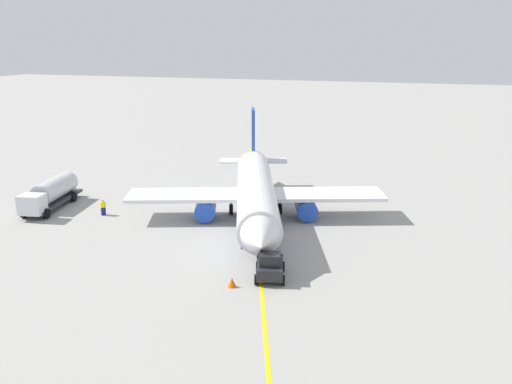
{
  "coord_description": "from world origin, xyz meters",
  "views": [
    {
      "loc": [
        51.25,
        17.15,
        17.92
      ],
      "look_at": [
        0.0,
        0.0,
        3.0
      ],
      "focal_mm": 38.65,
      "sensor_mm": 36.0,
      "label": 1
    }
  ],
  "objects_px": {
    "fuel_tanker": "(51,193)",
    "refueling_worker": "(103,208)",
    "airplane": "(256,193)",
    "safety_cone_nose": "(232,282)",
    "pushback_tug": "(270,266)"
  },
  "relations": [
    {
      "from": "safety_cone_nose",
      "to": "airplane",
      "type": "bearing_deg",
      "value": -167.76
    },
    {
      "from": "safety_cone_nose",
      "to": "fuel_tanker",
      "type": "bearing_deg",
      "value": -115.64
    },
    {
      "from": "airplane",
      "to": "safety_cone_nose",
      "type": "bearing_deg",
      "value": 12.24
    },
    {
      "from": "pushback_tug",
      "to": "safety_cone_nose",
      "type": "distance_m",
      "value": 3.36
    },
    {
      "from": "fuel_tanker",
      "to": "pushback_tug",
      "type": "xyz_separation_m",
      "value": [
        10.1,
        28.31,
        -0.72
      ]
    },
    {
      "from": "fuel_tanker",
      "to": "safety_cone_nose",
      "type": "bearing_deg",
      "value": 64.36
    },
    {
      "from": "pushback_tug",
      "to": "safety_cone_nose",
      "type": "xyz_separation_m",
      "value": [
        2.41,
        -2.26,
        -0.64
      ]
    },
    {
      "from": "airplane",
      "to": "pushback_tug",
      "type": "height_order",
      "value": "airplane"
    },
    {
      "from": "fuel_tanker",
      "to": "refueling_worker",
      "type": "height_order",
      "value": "fuel_tanker"
    },
    {
      "from": "airplane",
      "to": "pushback_tug",
      "type": "distance_m",
      "value": 15.03
    },
    {
      "from": "refueling_worker",
      "to": "fuel_tanker",
      "type": "bearing_deg",
      "value": -92.56
    },
    {
      "from": "airplane",
      "to": "refueling_worker",
      "type": "xyz_separation_m",
      "value": [
        3.98,
        -15.75,
        -1.9
      ]
    },
    {
      "from": "fuel_tanker",
      "to": "refueling_worker",
      "type": "relative_size",
      "value": 6.16
    },
    {
      "from": "fuel_tanker",
      "to": "airplane",
      "type": "bearing_deg",
      "value": 99.25
    },
    {
      "from": "airplane",
      "to": "pushback_tug",
      "type": "relative_size",
      "value": 7.83
    }
  ]
}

